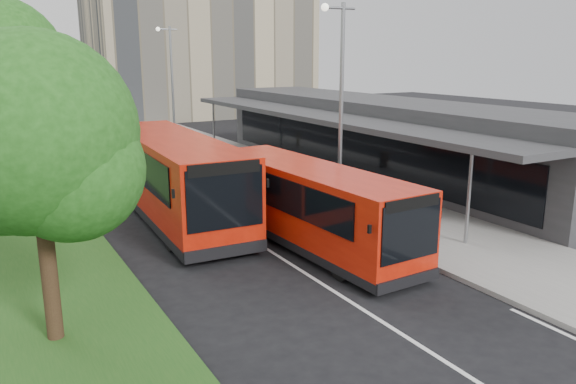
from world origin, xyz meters
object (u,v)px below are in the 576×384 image
lamp_post_far (171,79)px  bus_second (173,177)px  tree_near (35,147)px  car_far (53,115)px  litter_bin (277,172)px  bus_main (309,205)px  lamp_post_near (339,98)px  car_near (96,120)px  bollard (213,146)px

lamp_post_far → bus_second: (-5.59, -16.85, -3.06)m
tree_near → car_far: 47.34m
litter_bin → car_far: bearing=99.5°
bus_main → car_far: size_ratio=2.89×
lamp_post_near → lamp_post_far: (0.00, 20.00, 0.00)m
lamp_post_far → car_near: size_ratio=2.59×
bus_second → car_near: (3.38, 31.97, -1.14)m
lamp_post_far → litter_bin: size_ratio=9.12×
bus_main → car_near: bearing=86.7°
lamp_post_far → tree_near: bearing=-114.0°
bus_main → car_far: (-2.31, 44.02, -0.84)m
lamp_post_far → bus_second: 18.01m
car_far → bollard: bearing=-93.5°
bollard → car_near: 19.69m
bus_main → litter_bin: bus_main is taller
bus_main → bollard: (3.82, 17.92, -0.76)m
tree_near → lamp_post_far: 27.32m
litter_bin → lamp_post_far: bearing=94.0°
bus_main → bus_second: 6.09m
litter_bin → car_far: (-5.89, 35.15, -0.04)m
litter_bin → car_far: 35.64m
lamp_post_near → bollard: (1.16, 15.73, -4.09)m
bus_second → car_near: bus_second is taller
car_near → car_far: size_ratio=0.92×
tree_near → lamp_post_near: lamp_post_near is taller
tree_near → bus_main: tree_near is taller
lamp_post_far → litter_bin: lamp_post_far is taller
tree_near → lamp_post_far: lamp_post_far is taller
lamp_post_near → bus_main: bearing=-140.6°
bus_second → car_far: size_ratio=3.45×
tree_near → bus_second: bearing=55.6°
car_near → car_far: bearing=118.5°
lamp_post_near → litter_bin: (0.92, 6.68, -4.13)m
lamp_post_far → bollard: lamp_post_far is taller
tree_near → lamp_post_far: (11.13, 24.95, 0.29)m
bus_main → bollard: 18.34m
bus_second → car_far: 38.70m
tree_near → litter_bin: tree_near is taller
car_near → bus_main: bearing=-84.6°
tree_near → lamp_post_far: size_ratio=0.86×
bollard → car_near: bollard is taller
litter_bin → bus_main: bearing=-112.0°
car_near → litter_bin: bearing=-77.6°
tree_near → bus_second: tree_near is taller
lamp_post_near → bus_second: (-5.59, 3.15, -3.06)m
litter_bin → bollard: (0.24, 9.05, 0.04)m
bollard → tree_near: bearing=-120.7°
bus_second → bollard: (6.75, 12.58, -1.03)m
tree_near → car_near: size_ratio=2.22×
lamp_post_far → bollard: (1.16, -4.27, -4.09)m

